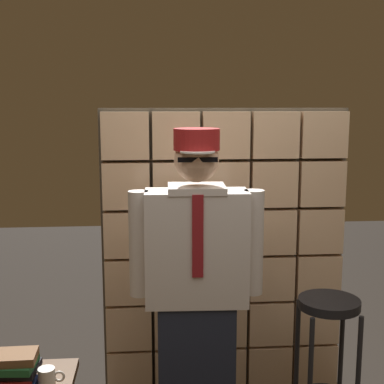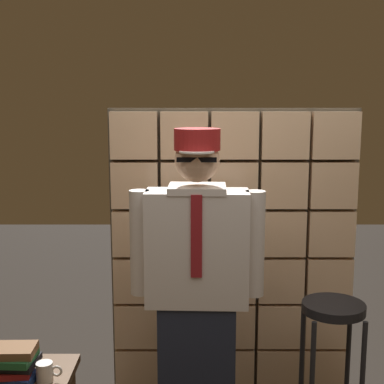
{
  "view_description": "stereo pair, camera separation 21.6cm",
  "coord_description": "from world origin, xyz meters",
  "views": [
    {
      "loc": [
        -0.48,
        -2.18,
        1.92
      ],
      "look_at": [
        -0.26,
        0.59,
        1.44
      ],
      "focal_mm": 50.83,
      "sensor_mm": 36.0,
      "label": 1
    },
    {
      "loc": [
        -0.26,
        -2.19,
        1.92
      ],
      "look_at": [
        -0.26,
        0.59,
        1.44
      ],
      "focal_mm": 50.83,
      "sensor_mm": 36.0,
      "label": 2
    }
  ],
  "objects": [
    {
      "name": "coffee_mug",
      "position": [
        -0.97,
        0.23,
        0.62
      ],
      "size": [
        0.13,
        0.08,
        0.09
      ],
      "color": "silver",
      "rests_on": "side_table"
    },
    {
      "name": "bar_stool",
      "position": [
        0.5,
        0.6,
        0.62
      ],
      "size": [
        0.34,
        0.34,
        0.83
      ],
      "color": "black",
      "rests_on": "ground"
    },
    {
      "name": "standing_person",
      "position": [
        -0.24,
        0.55,
        0.92
      ],
      "size": [
        0.71,
        0.3,
        1.77
      ],
      "rotation": [
        0.0,
        0.0,
        -0.04
      ],
      "color": "#1E2333",
      "rests_on": "ground"
    },
    {
      "name": "book_stack",
      "position": [
        -1.12,
        0.25,
        0.66
      ],
      "size": [
        0.24,
        0.21,
        0.17
      ],
      "color": "navy",
      "rests_on": "side_table"
    },
    {
      "name": "glass_block_wall",
      "position": [
        0.0,
        1.17,
        0.92
      ],
      "size": [
        1.57,
        0.1,
        1.88
      ],
      "color": "#E0B78C",
      "rests_on": "ground"
    }
  ]
}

